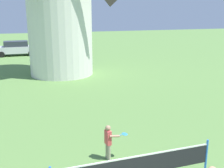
{
  "coord_description": "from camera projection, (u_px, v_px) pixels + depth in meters",
  "views": [
    {
      "loc": [
        -2.49,
        -4.23,
        4.64
      ],
      "look_at": [
        0.16,
        3.71,
        2.43
      ],
      "focal_mm": 44.21,
      "sensor_mm": 36.0,
      "label": 1
    }
  ],
  "objects": [
    {
      "name": "player_far",
      "position": [
        109.0,
        140.0,
        8.79
      ],
      "size": [
        0.73,
        0.41,
        1.17
      ],
      "color": "#9E937F",
      "rests_on": "ground_plane"
    },
    {
      "name": "parked_car_silver",
      "position": [
        16.0,
        48.0,
        29.69
      ],
      "size": [
        4.37,
        1.9,
        1.56
      ],
      "color": "silver",
      "rests_on": "ground_plane"
    },
    {
      "name": "tennis_net",
      "position": [
        136.0,
        166.0,
        7.27
      ],
      "size": [
        4.49,
        0.06,
        1.1
      ],
      "color": "blue",
      "rests_on": "ground_plane"
    }
  ]
}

